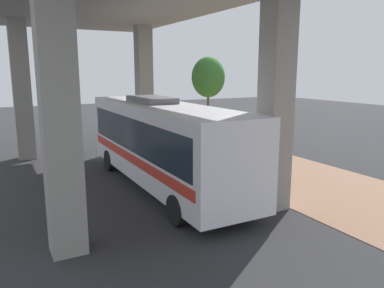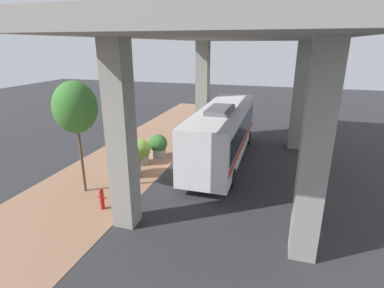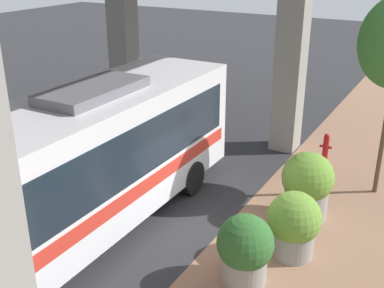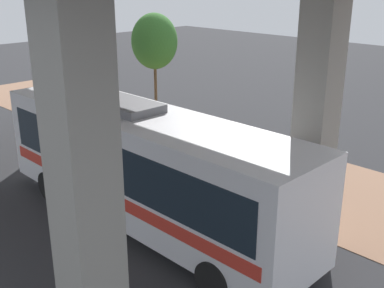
% 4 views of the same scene
% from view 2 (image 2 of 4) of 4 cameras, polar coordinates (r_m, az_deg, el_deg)
% --- Properties ---
extents(ground_plane, '(80.00, 80.00, 0.00)m').
position_cam_2_polar(ground_plane, '(18.65, -4.46, -4.38)').
color(ground_plane, '#2D2D30').
rests_on(ground_plane, ground).
extents(sidewalk_strip, '(6.00, 40.00, 0.02)m').
position_cam_2_polar(sidewalk_strip, '(19.86, -12.58, -3.29)').
color(sidewalk_strip, '#936B51').
rests_on(sidewalk_strip, ground).
extents(overpass, '(9.40, 20.36, 8.08)m').
position_cam_2_polar(overpass, '(16.16, 8.92, 17.73)').
color(overpass, gray).
rests_on(overpass, ground).
extents(bus, '(2.78, 11.16, 3.70)m').
position_cam_2_polar(bus, '(19.14, 5.88, 2.54)').
color(bus, silver).
rests_on(bus, ground).
extents(fire_hydrant, '(0.40, 0.19, 1.05)m').
position_cam_2_polar(fire_hydrant, '(14.47, -16.79, -9.95)').
color(fire_hydrant, '#B21919').
rests_on(fire_hydrant, ground).
extents(planter_front, '(1.23, 1.23, 1.58)m').
position_cam_2_polar(planter_front, '(20.03, -6.46, -0.34)').
color(planter_front, gray).
rests_on(planter_front, ground).
extents(planter_middle, '(1.24, 1.24, 1.62)m').
position_cam_2_polar(planter_middle, '(19.05, -9.75, -1.43)').
color(planter_middle, gray).
rests_on(planter_middle, ground).
extents(planter_back, '(1.36, 1.36, 1.84)m').
position_cam_2_polar(planter_back, '(17.36, -11.65, -3.16)').
color(planter_back, gray).
rests_on(planter_back, ground).
extents(street_tree_near, '(2.07, 2.07, 5.65)m').
position_cam_2_polar(street_tree_near, '(15.26, -21.35, 6.49)').
color(street_tree_near, brown).
rests_on(street_tree_near, ground).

